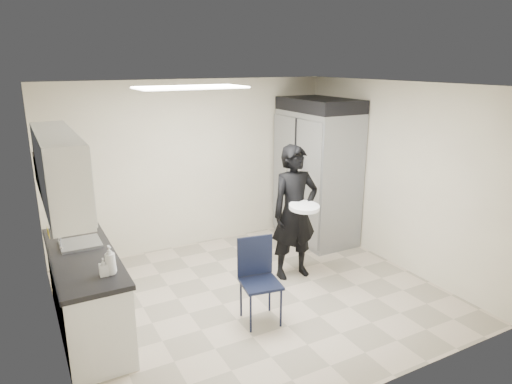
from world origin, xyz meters
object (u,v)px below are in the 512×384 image
commercial_fridge (317,177)px  man_tuxedo (295,213)px  folding_chair (261,284)px  lower_counter (87,294)px

commercial_fridge → man_tuxedo: size_ratio=1.15×
commercial_fridge → folding_chair: 2.79m
commercial_fridge → folding_chair: commercial_fridge is taller
folding_chair → man_tuxedo: (0.96, 0.81, 0.44)m
lower_counter → folding_chair: bearing=-23.1°
folding_chair → lower_counter: bearing=166.0°
folding_chair → man_tuxedo: man_tuxedo is taller
folding_chair → man_tuxedo: size_ratio=0.51×
commercial_fridge → folding_chair: size_ratio=2.25×
folding_chair → commercial_fridge: bearing=50.7°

